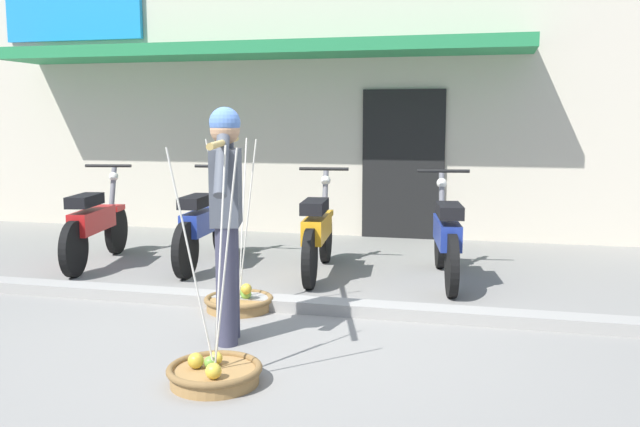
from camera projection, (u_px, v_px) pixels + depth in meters
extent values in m
plane|color=gray|center=(261.00, 334.00, 5.17)|extent=(90.00, 90.00, 0.00)
cube|color=gray|center=(288.00, 304.00, 5.83)|extent=(20.00, 0.24, 0.10)
cylinder|color=#38384C|center=(226.00, 286.00, 4.87)|extent=(0.15, 0.15, 0.86)
cylinder|color=#38384C|center=(229.00, 281.00, 5.05)|extent=(0.15, 0.15, 0.86)
cube|color=#474C56|center=(226.00, 187.00, 4.86)|extent=(0.28, 0.38, 0.54)
sphere|color=tan|center=(225.00, 130.00, 4.80)|extent=(0.21, 0.21, 0.21)
sphere|color=#4C70B2|center=(225.00, 123.00, 4.80)|extent=(0.22, 0.22, 0.22)
cylinder|color=#474C56|center=(222.00, 166.00, 4.60)|extent=(0.18, 0.35, 0.43)
cylinder|color=#474C56|center=(229.00, 161.00, 5.07)|extent=(0.18, 0.35, 0.43)
cylinder|color=tan|center=(225.00, 142.00, 4.82)|extent=(0.47, 1.59, 0.04)
cylinder|color=#9E7542|center=(215.00, 376.00, 4.20)|extent=(0.54, 0.54, 0.09)
torus|color=brown|center=(215.00, 369.00, 4.19)|extent=(0.59, 0.59, 0.05)
sphere|color=gold|center=(213.00, 371.00, 4.03)|extent=(0.10, 0.10, 0.10)
sphere|color=gold|center=(196.00, 361.00, 4.21)|extent=(0.10, 0.10, 0.10)
sphere|color=#6AA53F|center=(210.00, 362.00, 4.21)|extent=(0.08, 0.08, 0.08)
sphere|color=yellow|center=(216.00, 358.00, 4.27)|extent=(0.08, 0.08, 0.08)
cylinder|color=silver|center=(220.00, 257.00, 4.22)|extent=(0.01, 0.26, 1.36)
cylinder|color=silver|center=(191.00, 262.00, 4.07)|extent=(0.23, 0.14, 1.36)
cylinder|color=silver|center=(225.00, 264.00, 4.02)|extent=(0.23, 0.14, 1.36)
cylinder|color=#9E7542|center=(239.00, 305.00, 5.82)|extent=(0.54, 0.54, 0.09)
torus|color=brown|center=(239.00, 299.00, 5.81)|extent=(0.59, 0.59, 0.05)
sphere|color=#6CA740|center=(227.00, 298.00, 5.69)|extent=(0.08, 0.08, 0.08)
sphere|color=#6FAC42|center=(244.00, 292.00, 5.91)|extent=(0.08, 0.08, 0.08)
sphere|color=#7BBE48|center=(228.00, 293.00, 5.84)|extent=(0.09, 0.09, 0.09)
sphere|color=gold|center=(230.00, 291.00, 5.93)|extent=(0.09, 0.09, 0.09)
sphere|color=#77B946|center=(246.00, 294.00, 5.82)|extent=(0.09, 0.09, 0.09)
sphere|color=gold|center=(246.00, 289.00, 5.76)|extent=(0.09, 0.09, 0.09)
cylinder|color=silver|center=(243.00, 218.00, 5.84)|extent=(0.01, 0.26, 1.36)
cylinder|color=silver|center=(223.00, 221.00, 5.68)|extent=(0.23, 0.14, 1.36)
cylinder|color=silver|center=(247.00, 222.00, 5.63)|extent=(0.23, 0.14, 1.36)
cylinder|color=black|center=(116.00, 230.00, 8.23)|extent=(0.18, 0.58, 0.58)
cylinder|color=black|center=(74.00, 249.00, 7.00)|extent=(0.18, 0.58, 0.58)
cube|color=red|center=(116.00, 208.00, 8.19)|extent=(0.19, 0.30, 0.06)
cube|color=red|center=(92.00, 220.00, 7.49)|extent=(0.36, 0.92, 0.24)
cube|color=black|center=(85.00, 200.00, 7.28)|extent=(0.32, 0.59, 0.12)
cylinder|color=slate|center=(112.00, 198.00, 8.08)|extent=(0.11, 0.30, 0.76)
cylinder|color=black|center=(108.00, 166.00, 7.94)|extent=(0.54, 0.13, 0.04)
sphere|color=silver|center=(114.00, 177.00, 8.12)|extent=(0.11, 0.11, 0.11)
cylinder|color=black|center=(224.00, 231.00, 8.15)|extent=(0.12, 0.58, 0.58)
cylinder|color=black|center=(185.00, 250.00, 6.94)|extent=(0.12, 0.58, 0.58)
cube|color=navy|center=(223.00, 209.00, 8.11)|extent=(0.16, 0.29, 0.06)
cube|color=navy|center=(203.00, 221.00, 7.41)|extent=(0.26, 0.91, 0.24)
cube|color=black|center=(196.00, 201.00, 7.21)|extent=(0.26, 0.57, 0.12)
cylinder|color=slate|center=(220.00, 199.00, 7.99)|extent=(0.08, 0.30, 0.76)
cylinder|color=black|center=(217.00, 166.00, 7.86)|extent=(0.54, 0.07, 0.04)
sphere|color=silver|center=(222.00, 177.00, 8.04)|extent=(0.11, 0.11, 0.11)
cylinder|color=black|center=(326.00, 237.00, 7.74)|extent=(0.14, 0.59, 0.58)
cylinder|color=black|center=(310.00, 259.00, 6.52)|extent=(0.14, 0.59, 0.58)
cube|color=orange|center=(326.00, 214.00, 7.70)|extent=(0.17, 0.29, 0.06)
cube|color=orange|center=(317.00, 227.00, 7.00)|extent=(0.30, 0.92, 0.24)
cube|color=black|center=(315.00, 206.00, 6.79)|extent=(0.28, 0.58, 0.12)
cylinder|color=slate|center=(325.00, 204.00, 7.59)|extent=(0.09, 0.30, 0.76)
cylinder|color=black|center=(324.00, 169.00, 7.45)|extent=(0.54, 0.09, 0.04)
sphere|color=silver|center=(326.00, 180.00, 7.63)|extent=(0.11, 0.11, 0.11)
cylinder|color=black|center=(440.00, 241.00, 7.44)|extent=(0.17, 0.59, 0.58)
cylinder|color=black|center=(452.00, 266.00, 6.21)|extent=(0.17, 0.59, 0.58)
cube|color=navy|center=(441.00, 218.00, 7.40)|extent=(0.18, 0.30, 0.06)
cube|color=navy|center=(447.00, 232.00, 6.70)|extent=(0.33, 0.92, 0.24)
cube|color=black|center=(449.00, 210.00, 6.49)|extent=(0.30, 0.59, 0.12)
cylinder|color=slate|center=(442.00, 207.00, 7.28)|extent=(0.10, 0.30, 0.76)
cylinder|color=black|center=(443.00, 171.00, 7.15)|extent=(0.54, 0.12, 0.04)
sphere|color=silver|center=(442.00, 183.00, 7.33)|extent=(0.11, 0.11, 0.11)
cube|color=beige|center=(310.00, 90.00, 11.94)|extent=(13.00, 5.00, 4.20)
cube|color=#237F47|center=(252.00, 50.00, 9.00)|extent=(7.15, 1.00, 0.16)
cube|color=#1E84D1|center=(73.00, 9.00, 10.02)|extent=(2.20, 0.08, 0.90)
cube|color=black|center=(403.00, 165.00, 9.20)|extent=(1.10, 0.06, 2.00)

